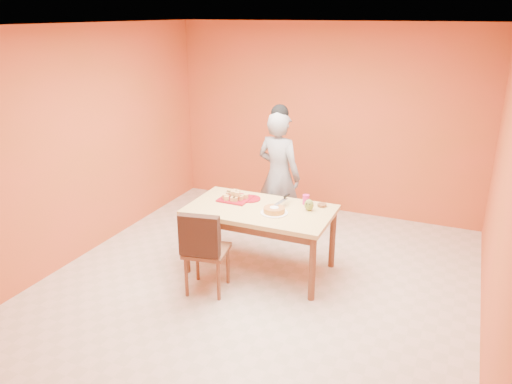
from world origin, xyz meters
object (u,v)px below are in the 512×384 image
at_px(dining_table, 260,216).
at_px(red_dinner_plate, 250,199).
at_px(dining_chair, 206,249).
at_px(egg_ornament, 309,205).
at_px(magenta_glass, 306,200).
at_px(person, 279,176).
at_px(pastry_platter, 236,199).
at_px(checker_tin, 322,205).
at_px(sponge_cake, 274,210).

xyz_separation_m(dining_table, red_dinner_plate, (-0.22, 0.21, 0.10)).
relative_size(dining_chair, egg_ornament, 7.27).
relative_size(dining_table, magenta_glass, 14.62).
bearing_deg(person, egg_ornament, 142.00).
height_order(pastry_platter, checker_tin, checker_tin).
bearing_deg(person, pastry_platter, 86.70).
distance_m(person, sponge_cake, 1.08).
bearing_deg(dining_table, magenta_glass, 36.91).
bearing_deg(pastry_platter, checker_tin, 10.29).
height_order(red_dinner_plate, egg_ornament, egg_ornament).
height_order(sponge_cake, checker_tin, sponge_cake).
height_order(dining_chair, sponge_cake, dining_chair).
relative_size(dining_chair, person, 0.56).
xyz_separation_m(person, checker_tin, (0.76, -0.63, -0.06)).
bearing_deg(egg_ornament, magenta_glass, 104.22).
bearing_deg(dining_chair, checker_tin, 35.12).
relative_size(pastry_platter, egg_ornament, 2.63).
xyz_separation_m(red_dinner_plate, egg_ornament, (0.73, -0.06, 0.06)).
bearing_deg(pastry_platter, sponge_cake, -21.05).
bearing_deg(sponge_cake, checker_tin, 43.52).
relative_size(person, magenta_glass, 15.28).
xyz_separation_m(dining_chair, checker_tin, (0.95, 0.98, 0.29)).
relative_size(red_dinner_plate, sponge_cake, 1.06).
distance_m(pastry_platter, sponge_cake, 0.61).
bearing_deg(pastry_platter, red_dinner_plate, 22.78).
height_order(magenta_glass, checker_tin, magenta_glass).
xyz_separation_m(pastry_platter, magenta_glass, (0.80, 0.18, 0.04)).
xyz_separation_m(egg_ornament, checker_tin, (0.10, 0.17, -0.05)).
bearing_deg(checker_tin, egg_ornament, -119.97).
bearing_deg(egg_ornament, dining_table, -177.54).
bearing_deg(pastry_platter, dining_chair, -87.68).
xyz_separation_m(dining_table, person, (-0.14, 0.95, 0.17)).
height_order(egg_ornament, magenta_glass, egg_ornament).
bearing_deg(magenta_glass, checker_tin, -0.27).
height_order(sponge_cake, egg_ornament, egg_ornament).
distance_m(person, red_dinner_plate, 0.75).
relative_size(dining_chair, pastry_platter, 2.76).
bearing_deg(checker_tin, sponge_cake, -136.48).
relative_size(person, sponge_cake, 7.17).
distance_m(dining_table, dining_chair, 0.76).
bearing_deg(sponge_cake, magenta_glass, 60.10).
xyz_separation_m(pastry_platter, sponge_cake, (0.57, -0.22, 0.03)).
relative_size(dining_chair, red_dinner_plate, 3.80).
bearing_deg(red_dinner_plate, pastry_platter, -157.22).
bearing_deg(dining_chair, pastry_platter, 81.82).
height_order(dining_chair, egg_ornament, dining_chair).
distance_m(red_dinner_plate, magenta_glass, 0.65).
xyz_separation_m(dining_table, pastry_platter, (-0.37, 0.14, 0.10)).
xyz_separation_m(sponge_cake, magenta_glass, (0.23, 0.40, 0.02)).
distance_m(person, pastry_platter, 0.84).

